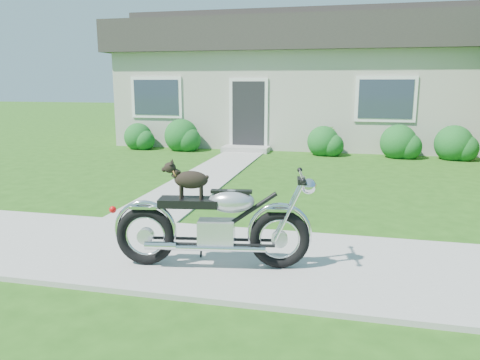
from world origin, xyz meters
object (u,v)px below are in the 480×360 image
house (307,80)px  motorcycle_with_dog (215,222)px  potted_plant_left (183,138)px  potted_plant_right (327,141)px

house → motorcycle_with_dog: (0.15, -12.36, -1.60)m
potted_plant_left → motorcycle_with_dog: bearing=-67.9°
potted_plant_right → motorcycle_with_dog: 8.95m
potted_plant_right → house: bearing=104.8°
potted_plant_left → potted_plant_right: potted_plant_right is taller
house → potted_plant_right: (0.91, -3.44, -1.75)m
motorcycle_with_dog → potted_plant_left: bearing=102.8°
potted_plant_right → motorcycle_with_dog: bearing=-94.9°
potted_plant_left → potted_plant_right: bearing=0.0°
house → potted_plant_left: bearing=-135.2°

